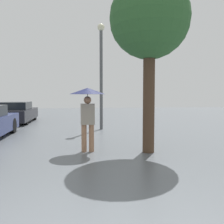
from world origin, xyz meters
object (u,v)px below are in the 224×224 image
at_px(pedestrian, 88,101).
at_px(street_lamp, 101,66).
at_px(tree, 150,21).
at_px(parked_car_farthest, 17,113).

relative_size(pedestrian, street_lamp, 0.37).
bearing_deg(pedestrian, tree, -9.89).
bearing_deg(tree, pedestrian, 170.11).
bearing_deg(parked_car_farthest, tree, -57.08).
bearing_deg(street_lamp, tree, -80.13).
relative_size(parked_car_farthest, tree, 0.91).
height_order(pedestrian, parked_car_farthest, pedestrian).
distance_m(pedestrian, parked_car_farthest, 9.41).
height_order(parked_car_farthest, street_lamp, street_lamp).
height_order(pedestrian, tree, tree).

